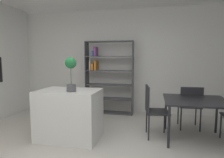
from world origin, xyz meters
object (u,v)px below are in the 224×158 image
object	(u,v)px
kitchen_island	(70,114)
open_bookshelf	(106,78)
dining_chair_island_side	(152,106)
dining_chair_far	(190,103)
potted_plant_on_island	(71,71)
dining_table	(196,103)

from	to	relation	value
kitchen_island	open_bookshelf	size ratio (longest dim) A/B	0.57
kitchen_island	dining_chair_island_side	xyz separation A→B (m)	(1.47, 0.40, 0.13)
kitchen_island	dining_chair_far	bearing A→B (deg)	22.86
kitchen_island	open_bookshelf	world-z (taller)	open_bookshelf
kitchen_island	open_bookshelf	distance (m)	1.86
potted_plant_on_island	dining_chair_island_side	bearing A→B (deg)	21.82
kitchen_island	dining_chair_island_side	size ratio (longest dim) A/B	1.13
potted_plant_on_island	dining_chair_far	size ratio (longest dim) A/B	0.65
dining_table	potted_plant_on_island	bearing A→B (deg)	-165.25
potted_plant_on_island	dining_table	distance (m)	2.27
dining_chair_island_side	kitchen_island	bearing A→B (deg)	97.43
dining_chair_island_side	open_bookshelf	bearing A→B (deg)	33.76
potted_plant_on_island	open_bookshelf	size ratio (longest dim) A/B	0.31
dining_table	dining_chair_island_side	bearing A→B (deg)	-178.99
dining_table	dining_chair_far	size ratio (longest dim) A/B	1.20
kitchen_island	potted_plant_on_island	xyz separation A→B (m)	(0.11, -0.14, 0.81)
dining_table	dining_chair_island_side	world-z (taller)	dining_chair_island_side
dining_chair_island_side	potted_plant_on_island	bearing A→B (deg)	103.90
kitchen_island	open_bookshelf	bearing A→B (deg)	82.01
kitchen_island	potted_plant_on_island	size ratio (longest dim) A/B	1.84
dining_table	dining_chair_island_side	xyz separation A→B (m)	(-0.76, -0.01, -0.09)
open_bookshelf	dining_table	xyz separation A→B (m)	(1.98, -1.36, -0.27)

